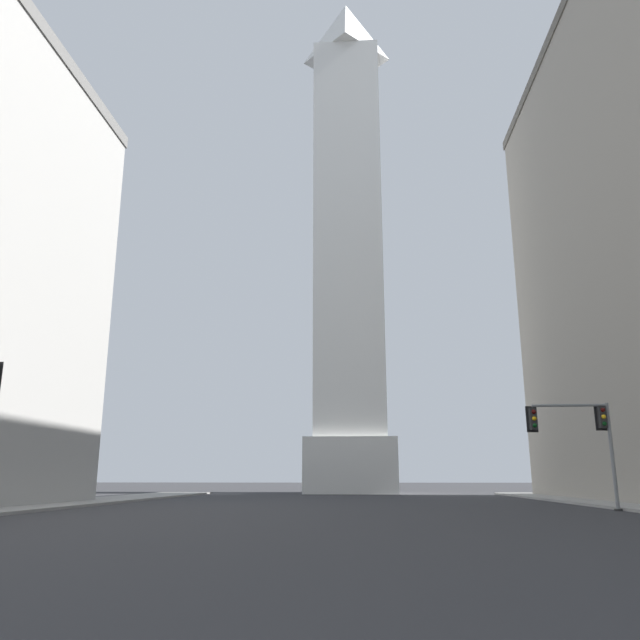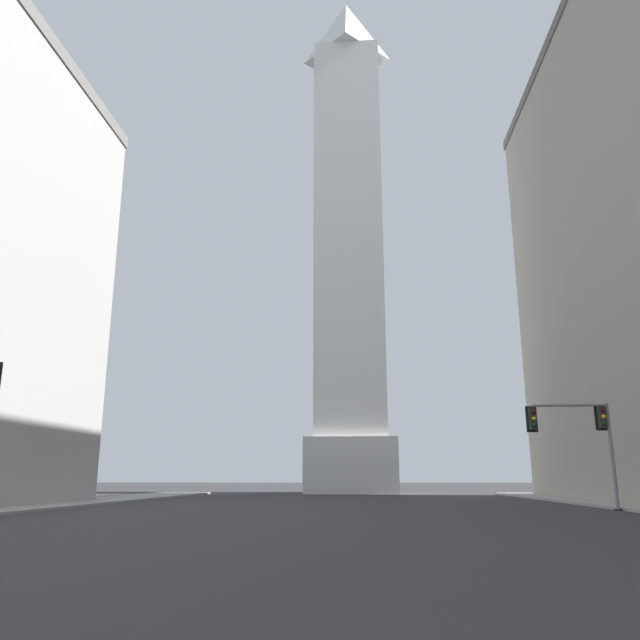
{
  "view_description": "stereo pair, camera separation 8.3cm",
  "coord_description": "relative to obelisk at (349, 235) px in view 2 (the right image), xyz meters",
  "views": [
    {
      "loc": [
        1.45,
        -1.33,
        1.59
      ],
      "look_at": [
        -1.36,
        38.5,
        11.68
      ],
      "focal_mm": 35.0,
      "sensor_mm": 36.0,
      "label": 1
    },
    {
      "loc": [
        1.54,
        -1.32,
        1.59
      ],
      "look_at": [
        -1.36,
        38.5,
        11.68
      ],
      "focal_mm": 35.0,
      "sensor_mm": 36.0,
      "label": 2
    }
  ],
  "objects": [
    {
      "name": "traffic_light_mid_right",
      "position": [
        12.33,
        -33.98,
        -24.42
      ],
      "size": [
        4.21,
        0.52,
        5.23
      ],
      "color": "slate",
      "rests_on": "ground_plane"
    },
    {
      "name": "obelisk",
      "position": [
        0.0,
        0.0,
        0.0
      ],
      "size": [
        9.34,
        9.34,
        59.42
      ],
      "color": "silver",
      "rests_on": "ground_plane"
    }
  ]
}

